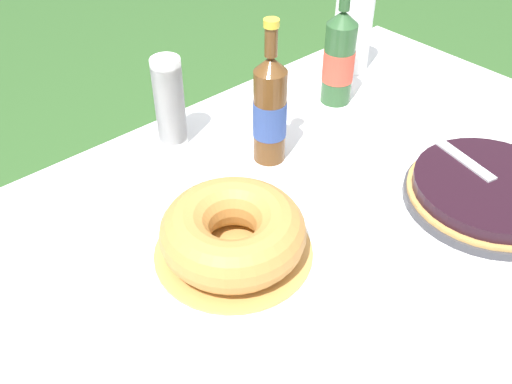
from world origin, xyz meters
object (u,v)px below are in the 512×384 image
object	(u,v)px
cider_bottle_green	(339,58)
cider_bottle_amber	(270,110)
berry_tart	(489,192)
paper_towel_roll	(353,30)
cup_stack	(170,103)
bundt_cake	(233,233)
serving_knife	(504,187)

from	to	relation	value
cider_bottle_green	cider_bottle_amber	size ratio (longest dim) A/B	0.98
berry_tart	paper_towel_roll	world-z (taller)	paper_towel_roll
cup_stack	cider_bottle_green	size ratio (longest dim) A/B	0.67
berry_tart	paper_towel_roll	distance (m)	0.67
bundt_cake	paper_towel_roll	world-z (taller)	paper_towel_roll
cup_stack	cider_bottle_green	distance (m)	0.47
berry_tart	cup_stack	distance (m)	0.75
bundt_cake	paper_towel_roll	size ratio (longest dim) A/B	1.30
cup_stack	paper_towel_roll	world-z (taller)	paper_towel_roll
bundt_cake	cider_bottle_green	bearing A→B (deg)	24.28
berry_tart	serving_knife	world-z (taller)	serving_knife
bundt_cake	cider_bottle_amber	world-z (taller)	cider_bottle_amber
bundt_cake	berry_tart	bearing A→B (deg)	-25.89
serving_knife	cider_bottle_amber	size ratio (longest dim) A/B	1.07
cup_stack	paper_towel_roll	distance (m)	0.63
cider_bottle_green	berry_tart	bearing A→B (deg)	-98.17
cider_bottle_amber	paper_towel_roll	world-z (taller)	cider_bottle_amber
cup_stack	cider_bottle_amber	distance (m)	0.25
cup_stack	berry_tart	bearing A→B (deg)	-59.57
paper_towel_roll	serving_knife	bearing A→B (deg)	-111.51
berry_tart	bundt_cake	xyz separation A→B (m)	(-0.51, 0.25, 0.02)
cider_bottle_green	cider_bottle_amber	distance (m)	0.33
paper_towel_roll	cider_bottle_green	bearing A→B (deg)	-149.24
cider_bottle_amber	serving_knife	bearing A→B (deg)	-62.96
berry_tart	serving_knife	bearing A→B (deg)	-102.98
serving_knife	cup_stack	xyz separation A→B (m)	(-0.37, 0.67, 0.05)
bundt_cake	cider_bottle_amber	distance (m)	0.34
berry_tart	cider_bottle_amber	distance (m)	0.51
cider_bottle_amber	bundt_cake	bearing A→B (deg)	-144.94
serving_knife	cider_bottle_amber	distance (m)	0.53
berry_tart	paper_towel_roll	bearing A→B (deg)	68.12
bundt_cake	cider_bottle_green	xyz separation A→B (m)	(0.59, 0.27, 0.08)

